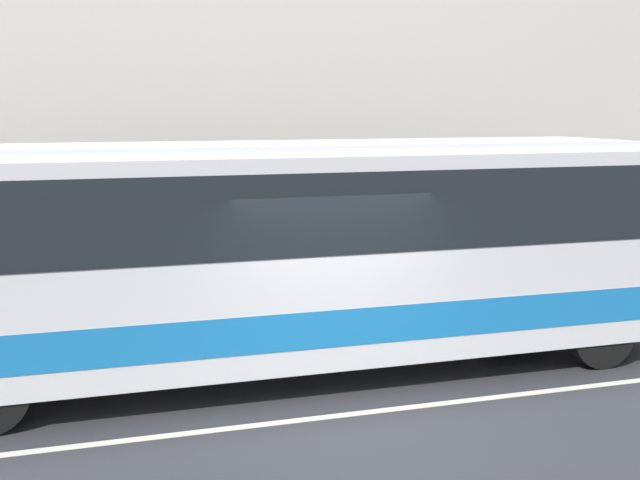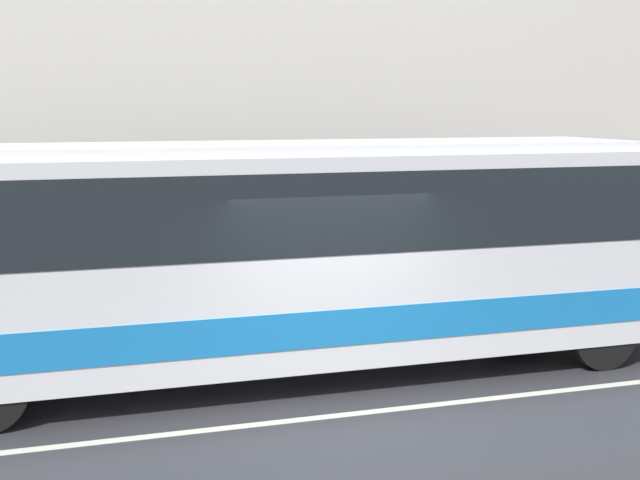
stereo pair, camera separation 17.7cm
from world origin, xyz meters
The scene contains 5 objects.
ground_plane centered at (0.00, 0.00, 0.00)m, with size 60.00×60.00×0.00m, color #333338.
sidewalk centered at (0.00, 5.15, 0.09)m, with size 60.00×2.31×0.18m.
lane_stripe centered at (0.00, 0.00, 0.00)m, with size 54.00×0.14×0.01m.
transit_bus centered at (-0.42, 1.81, 1.74)m, with size 11.92×2.57×3.08m.
pedestrian_waiting centered at (0.53, 5.28, 1.00)m, with size 0.36×0.36×1.75m.
Camera 2 is at (-3.34, -9.35, 3.55)m, focal length 50.00 mm.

